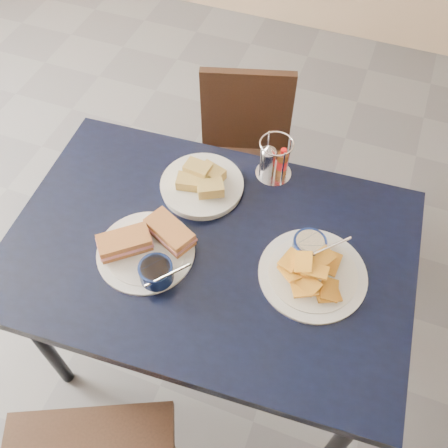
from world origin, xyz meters
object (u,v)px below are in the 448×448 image
(condiment_caddy, at_px, (273,161))
(chair_far, at_px, (249,152))
(sandwich_plate, at_px, (149,248))
(bread_basket, at_px, (202,184))
(dining_table, at_px, (209,260))
(plantain_plate, at_px, (312,265))

(condiment_caddy, bearing_deg, chair_far, 117.13)
(sandwich_plate, relative_size, bread_basket, 1.23)
(dining_table, xyz_separation_m, plantain_plate, (0.28, 0.03, 0.09))
(bread_basket, bearing_deg, dining_table, -63.22)
(dining_table, relative_size, bread_basket, 4.77)
(dining_table, bearing_deg, bread_basket, 116.78)
(chair_far, xyz_separation_m, plantain_plate, (0.38, -0.64, 0.33))
(plantain_plate, bearing_deg, bread_basket, 157.12)
(sandwich_plate, height_order, condiment_caddy, condiment_caddy)
(condiment_caddy, bearing_deg, dining_table, -104.50)
(chair_far, height_order, sandwich_plate, sandwich_plate)
(chair_far, relative_size, plantain_plate, 2.63)
(condiment_caddy, bearing_deg, plantain_plate, -55.61)
(dining_table, relative_size, condiment_caddy, 8.57)
(chair_far, distance_m, bread_basket, 0.59)
(chair_far, xyz_separation_m, sandwich_plate, (-0.05, -0.75, 0.34))
(plantain_plate, bearing_deg, dining_table, -174.12)
(chair_far, height_order, bread_basket, bread_basket)
(sandwich_plate, bearing_deg, bread_basket, 79.55)
(dining_table, height_order, plantain_plate, plantain_plate)
(dining_table, height_order, chair_far, chair_far)
(dining_table, distance_m, plantain_plate, 0.30)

